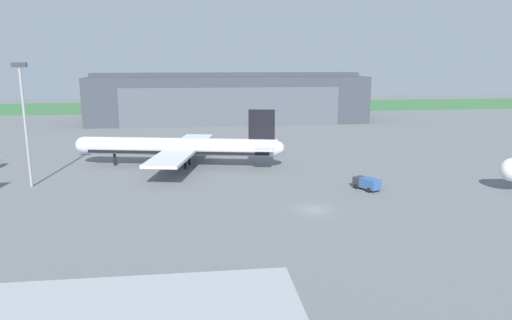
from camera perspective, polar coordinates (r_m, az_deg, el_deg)
The scene contains 6 objects.
ground_plane at distance 68.74m, azimuth 7.21°, elevation -6.09°, with size 440.00×440.00×0.00m, color slate.
grass_field_strip at distance 224.47m, azimuth -2.89°, elevation 6.62°, with size 440.00×56.00×0.08m, color #3A6E3F.
maintenance_hangar at distance 170.93m, azimuth -3.48°, elevation 7.64°, with size 96.01×33.60×17.27m.
airliner_far_left at distance 96.00m, azimuth -9.38°, elevation 1.57°, with size 42.60×35.30×11.95m.
ops_van at distance 80.42m, azimuth 13.51°, elevation -2.77°, with size 3.93×5.13×2.06m.
apron_light_mast at distance 87.13m, azimuth -26.64°, elevation 4.82°, with size 2.40×0.50×21.13m.
Camera 1 is at (-16.56, -63.22, 21.32)m, focal length 32.46 mm.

